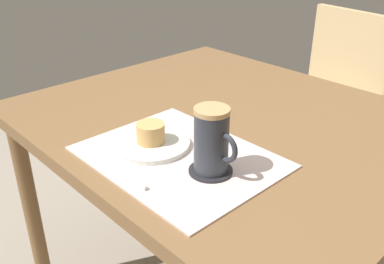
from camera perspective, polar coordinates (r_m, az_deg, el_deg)
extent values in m
cylinder|color=brown|center=(1.50, -20.63, -9.70)|extent=(0.05, 0.05, 0.66)
cylinder|color=brown|center=(1.87, 1.71, -0.27)|extent=(0.05, 0.05, 0.66)
cube|color=brown|center=(1.16, 4.62, 1.33)|extent=(1.06, 0.90, 0.04)
cylinder|color=#D1B27F|center=(1.77, 15.41, -7.66)|extent=(0.04, 0.04, 0.41)
cylinder|color=#D1B27F|center=(1.97, 7.72, -3.06)|extent=(0.04, 0.04, 0.41)
cylinder|color=#D1B27F|center=(2.02, 22.02, -4.12)|extent=(0.04, 0.04, 0.41)
cylinder|color=#D1B27F|center=(2.20, 14.60, -0.38)|extent=(0.04, 0.04, 0.41)
cube|color=#D1B27F|center=(1.88, 15.76, 2.30)|extent=(0.48, 0.48, 0.04)
cube|color=#D1B27F|center=(1.96, 20.28, 9.27)|extent=(0.39, 0.09, 0.39)
cube|color=silver|center=(0.95, -1.76, -3.33)|extent=(0.42, 0.33, 0.00)
cylinder|color=silver|center=(0.99, -5.41, -1.62)|extent=(0.18, 0.18, 0.01)
cylinder|color=#E0A860|center=(0.98, -5.48, -0.13)|extent=(0.07, 0.07, 0.05)
cylinder|color=#232328|center=(0.89, 2.50, -5.15)|extent=(0.09, 0.09, 0.00)
cylinder|color=#2D333D|center=(0.86, 2.59, -1.37)|extent=(0.07, 0.07, 0.13)
cylinder|color=tan|center=(0.83, 2.69, 2.87)|extent=(0.07, 0.07, 0.01)
torus|color=#2D333D|center=(0.84, 4.44, -2.09)|extent=(0.06, 0.01, 0.06)
cylinder|color=silver|center=(0.89, -8.34, -5.60)|extent=(0.13, 0.02, 0.01)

